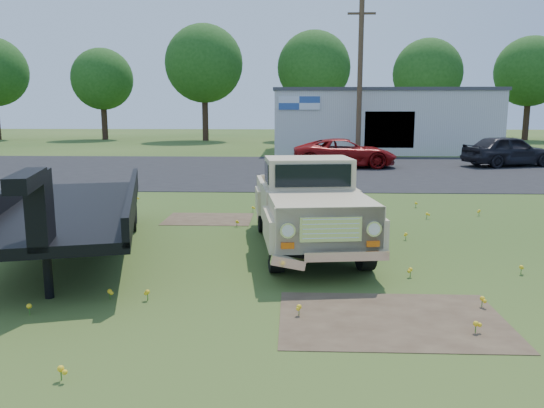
{
  "coord_description": "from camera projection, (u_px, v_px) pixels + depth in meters",
  "views": [
    {
      "loc": [
        0.17,
        -9.75,
        2.75
      ],
      "look_at": [
        -0.27,
        1.0,
        0.85
      ],
      "focal_mm": 35.0,
      "sensor_mm": 36.0,
      "label": 1
    }
  ],
  "objects": [
    {
      "name": "treeline_c",
      "position": [
        204.0,
        64.0,
        48.06
      ],
      "size": [
        7.04,
        7.04,
        10.47
      ],
      "color": "#342118",
      "rests_on": "ground"
    },
    {
      "name": "dark_sedan",
      "position": [
        508.0,
        151.0,
        26.32
      ],
      "size": [
        4.85,
        3.04,
        1.54
      ],
      "primitive_type": "imported",
      "rotation": [
        0.0,
        0.0,
        1.86
      ],
      "color": "black",
      "rests_on": "ground"
    },
    {
      "name": "treeline_d",
      "position": [
        314.0,
        68.0,
        48.7
      ],
      "size": [
        6.72,
        6.72,
        10.0
      ],
      "color": "#342118",
      "rests_on": "ground"
    },
    {
      "name": "commercial_building",
      "position": [
        379.0,
        120.0,
        36.04
      ],
      "size": [
        14.2,
        8.2,
        4.15
      ],
      "color": "beige",
      "rests_on": "ground"
    },
    {
      "name": "asphalt_lot",
      "position": [
        290.0,
        170.0,
        24.84
      ],
      "size": [
        90.0,
        14.0,
        0.02
      ],
      "primitive_type": "cube",
      "color": "black",
      "rests_on": "ground"
    },
    {
      "name": "flatbed_trailer",
      "position": [
        71.0,
        202.0,
        10.38
      ],
      "size": [
        4.28,
        7.68,
        1.99
      ],
      "primitive_type": null,
      "rotation": [
        0.0,
        0.0,
        0.27
      ],
      "color": "black",
      "rests_on": "ground"
    },
    {
      "name": "utility_pole_mid",
      "position": [
        360.0,
        78.0,
        30.77
      ],
      "size": [
        1.6,
        0.3,
        9.0
      ],
      "color": "#43301F",
      "rests_on": "ground"
    },
    {
      "name": "vintage_pickup_truck",
      "position": [
        308.0,
        203.0,
        10.6
      ],
      "size": [
        2.6,
        5.29,
        1.85
      ],
      "primitive_type": null,
      "rotation": [
        0.0,
        0.0,
        0.13
      ],
      "color": "#C9B086",
      "rests_on": "ground"
    },
    {
      "name": "treeline_b",
      "position": [
        102.0,
        79.0,
        50.15
      ],
      "size": [
        5.76,
        5.76,
        8.57
      ],
      "color": "#342118",
      "rests_on": "ground"
    },
    {
      "name": "treeline_e",
      "position": [
        427.0,
        74.0,
        46.93
      ],
      "size": [
        6.08,
        6.08,
        9.04
      ],
      "color": "#342118",
      "rests_on": "ground"
    },
    {
      "name": "dirt_patch_b",
      "position": [
        209.0,
        219.0,
        13.6
      ],
      "size": [
        2.2,
        1.6,
        0.01
      ],
      "primitive_type": "cube",
      "color": "#493627",
      "rests_on": "ground"
    },
    {
      "name": "red_pickup",
      "position": [
        345.0,
        153.0,
        25.88
      ],
      "size": [
        5.04,
        2.41,
        1.39
      ],
      "primitive_type": "imported",
      "rotation": [
        0.0,
        0.0,
        1.59
      ],
      "color": "maroon",
      "rests_on": "ground"
    },
    {
      "name": "treeline_f",
      "position": [
        530.0,
        72.0,
        48.94
      ],
      "size": [
        6.4,
        6.4,
        9.52
      ],
      "color": "#342118",
      "rests_on": "ground"
    },
    {
      "name": "ground",
      "position": [
        284.0,
        257.0,
        10.08
      ],
      "size": [
        140.0,
        140.0,
        0.0
      ],
      "primitive_type": "plane",
      "color": "#284717",
      "rests_on": "ground"
    },
    {
      "name": "dirt_patch_a",
      "position": [
        392.0,
        320.0,
        7.07
      ],
      "size": [
        3.0,
        2.0,
        0.01
      ],
      "primitive_type": "cube",
      "color": "#493627",
      "rests_on": "ground"
    }
  ]
}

